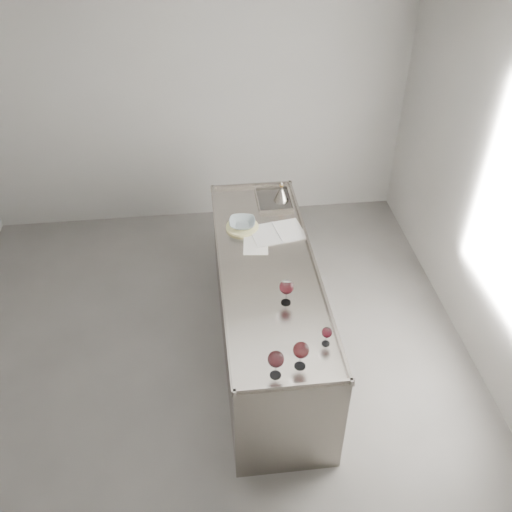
{
  "coord_description": "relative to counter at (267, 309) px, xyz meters",
  "views": [
    {
      "loc": [
        0.01,
        -3.1,
        3.77
      ],
      "look_at": [
        0.41,
        0.34,
        1.02
      ],
      "focal_mm": 40.0,
      "sensor_mm": 36.0,
      "label": 1
    }
  ],
  "objects": [
    {
      "name": "room_shell",
      "position": [
        -0.5,
        -0.3,
        0.93
      ],
      "size": [
        4.54,
        5.04,
        2.84
      ],
      "color": "#54514E",
      "rests_on": "ground"
    },
    {
      "name": "wine_glass_middle",
      "position": [
        0.07,
        -1.03,
        0.61
      ],
      "size": [
        0.1,
        0.1,
        0.2
      ],
      "rotation": [
        0.0,
        0.0,
        -0.07
      ],
      "color": "white",
      "rests_on": "counter"
    },
    {
      "name": "wine_glass_right",
      "position": [
        0.07,
        -0.43,
        0.61
      ],
      "size": [
        0.1,
        0.1,
        0.21
      ],
      "rotation": [
        0.0,
        0.0,
        0.09
      ],
      "color": "white",
      "rests_on": "counter"
    },
    {
      "name": "notebook",
      "position": [
        0.13,
        0.42,
        0.47
      ],
      "size": [
        0.48,
        0.37,
        0.02
      ],
      "rotation": [
        0.0,
        0.0,
        0.17
      ],
      "color": "white",
      "rests_on": "counter"
    },
    {
      "name": "loose_paper_top",
      "position": [
        -0.06,
        0.29,
        0.47
      ],
      "size": [
        0.23,
        0.31,
        0.0
      ],
      "primitive_type": "cube",
      "rotation": [
        0.0,
        0.0,
        -0.11
      ],
      "color": "silver",
      "rests_on": "counter"
    },
    {
      "name": "ceramic_bowl",
      "position": [
        -0.15,
        0.53,
        0.52
      ],
      "size": [
        0.25,
        0.25,
        0.05
      ],
      "primitive_type": "imported",
      "rotation": [
        0.0,
        0.0,
        -0.12
      ],
      "color": "gray",
      "rests_on": "trivet"
    },
    {
      "name": "wine_funnel",
      "position": [
        0.24,
        0.91,
        0.53
      ],
      "size": [
        0.14,
        0.14,
        0.21
      ],
      "rotation": [
        0.0,
        0.0,
        0.31
      ],
      "color": "gray",
      "rests_on": "counter"
    },
    {
      "name": "wine_glass_small",
      "position": [
        0.27,
        -0.85,
        0.57
      ],
      "size": [
        0.07,
        0.07,
        0.14
      ],
      "rotation": [
        0.0,
        0.0,
        0.37
      ],
      "color": "white",
      "rests_on": "counter"
    },
    {
      "name": "trivet",
      "position": [
        -0.15,
        0.53,
        0.48
      ],
      "size": [
        0.35,
        0.35,
        0.02
      ],
      "primitive_type": "cylinder",
      "rotation": [
        0.0,
        0.0,
        -0.33
      ],
      "color": "beige",
      "rests_on": "counter"
    },
    {
      "name": "wine_glass_left",
      "position": [
        -0.1,
        -1.08,
        0.61
      ],
      "size": [
        0.1,
        0.1,
        0.2
      ],
      "rotation": [
        0.0,
        0.0,
        0.12
      ],
      "color": "white",
      "rests_on": "counter"
    },
    {
      "name": "counter",
      "position": [
        0.0,
        0.0,
        0.0
      ],
      "size": [
        0.77,
        2.42,
        0.97
      ],
      "color": "gray",
      "rests_on": "ground"
    }
  ]
}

